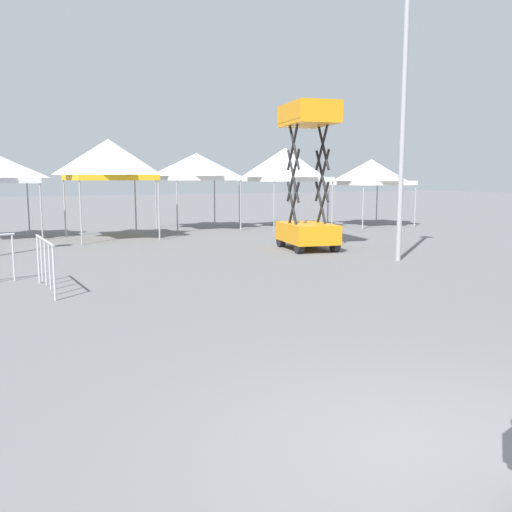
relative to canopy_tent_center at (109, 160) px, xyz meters
name	(u,v)px	position (x,y,z in m)	size (l,w,h in m)	color
ground_plane	(421,456)	(-1.71, -17.85, -2.94)	(140.00, 140.00, 0.00)	slate
canopy_tent_center	(109,160)	(0.00, 0.00, 0.00)	(3.02, 3.02, 3.70)	#9E9EA3
canopy_tent_left_of_center	(197,167)	(4.39, 2.22, -0.19)	(3.09, 3.09, 3.36)	#9E9EA3
canopy_tent_behind_left	(285,165)	(8.28, 1.10, -0.07)	(3.37, 3.37, 3.63)	#9E9EA3
canopy_tent_far_right	(371,172)	(12.43, 0.04, -0.41)	(3.26, 3.26, 3.14)	#9E9EA3
scissor_lift	(307,207)	(4.81, -6.11, -1.60)	(1.85, 2.54, 4.58)	black
light_pole_near_lift	(404,102)	(5.71, -9.36, 1.35)	(0.36, 0.36, 7.48)	#9E9EA3
crowd_barrier_by_lift	(45,255)	(-3.53, -9.23, -2.19)	(0.09, 2.10, 1.08)	#B7BABF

